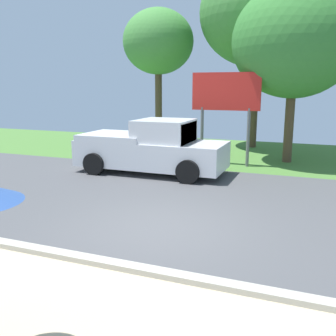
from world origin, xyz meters
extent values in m
cube|color=#4C4C4F|center=(0.00, 2.00, -0.05)|extent=(40.00, 8.00, 0.10)
cube|color=#4B7B34|center=(0.00, 10.00, -0.05)|extent=(40.00, 8.00, 0.10)
cube|color=#B2AD9E|center=(0.00, -2.00, 0.05)|extent=(40.00, 0.24, 0.10)
cube|color=silver|center=(-2.30, 4.82, 0.68)|extent=(5.20, 2.00, 0.90)
cube|color=silver|center=(-1.80, 4.82, 1.43)|extent=(1.80, 1.84, 0.90)
cube|color=#2D3842|center=(-0.95, 4.82, 1.43)|extent=(0.10, 1.70, 0.77)
cube|color=silver|center=(-3.60, 4.82, 1.23)|extent=(2.40, 2.00, 0.20)
cylinder|color=black|center=(-0.60, 5.82, 0.38)|extent=(0.76, 0.28, 0.76)
cylinder|color=black|center=(-0.60, 3.82, 0.38)|extent=(0.76, 0.28, 0.76)
cylinder|color=black|center=(-4.00, 5.82, 0.38)|extent=(0.76, 0.28, 0.76)
cylinder|color=black|center=(-4.00, 3.82, 0.38)|extent=(0.76, 0.28, 0.76)
cylinder|color=slate|center=(-1.12, 7.09, 1.10)|extent=(0.12, 0.12, 2.20)
cylinder|color=slate|center=(0.68, 7.09, 1.10)|extent=(0.12, 0.12, 2.20)
cube|color=red|center=(-0.22, 7.09, 2.80)|extent=(2.60, 0.10, 1.40)
cylinder|color=brown|center=(2.03, 8.57, 1.58)|extent=(0.36, 0.36, 3.16)
ellipsoid|color=#387F33|center=(2.03, 8.57, 4.67)|extent=(4.73, 4.73, 4.30)
cylinder|color=brown|center=(-4.75, 11.42, 2.03)|extent=(0.36, 0.36, 4.06)
ellipsoid|color=#478C3D|center=(-4.75, 11.42, 5.20)|extent=(3.59, 3.59, 3.26)
cylinder|color=brown|center=(0.13, 11.90, 2.31)|extent=(0.36, 0.36, 4.61)
ellipsoid|color=#478C3D|center=(0.13, 11.90, 6.37)|extent=(5.51, 5.51, 5.01)
camera|label=1|loc=(2.99, -7.21, 3.01)|focal=40.64mm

